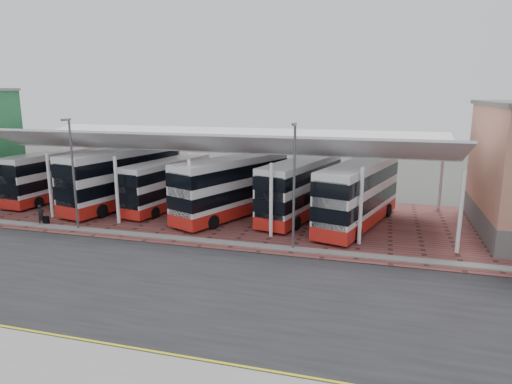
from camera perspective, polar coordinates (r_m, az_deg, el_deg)
ground at (r=24.28m, az=-3.08°, el=-11.60°), size 140.00×140.00×0.00m
road at (r=23.42m, az=-3.89°, el=-12.53°), size 120.00×14.00×0.02m
forecourt at (r=35.75m, az=6.74°, el=-3.66°), size 72.00×16.00×0.06m
north_kerb at (r=29.78m, az=0.79°, el=-6.82°), size 120.00×0.80×0.14m
yellow_line_near at (r=18.57m, az=-10.51°, el=-19.86°), size 120.00×0.12×0.01m
yellow_line_far at (r=18.79m, az=-10.08°, el=-19.41°), size 120.00×0.12×0.01m
canopy at (r=37.56m, az=-5.01°, el=6.13°), size 37.00×11.63×7.07m
lamp_west at (r=34.99m, az=-21.91°, el=2.44°), size 0.16×0.90×8.07m
lamp_east at (r=28.28m, az=4.77°, el=1.12°), size 0.16×0.90×8.07m
bus_0 at (r=46.46m, az=-23.79°, el=1.91°), size 3.39×10.90×4.42m
bus_1 at (r=41.47m, az=-16.33°, el=1.70°), size 5.41×12.39×4.98m
bus_2 at (r=39.83m, az=-11.03°, el=0.93°), size 4.17×10.26×4.13m
bus_3 at (r=36.52m, az=-2.97°, el=0.60°), size 6.86×11.61×4.73m
bus_4 at (r=36.49m, az=5.67°, el=0.42°), size 5.15×11.38×4.57m
bus_5 at (r=34.67m, az=12.68°, el=-0.34°), size 5.62×11.76×4.73m
pedestrian at (r=37.89m, az=-25.29°, el=-2.61°), size 0.44×0.61×1.55m
suitcase at (r=38.01m, az=-24.73°, el=-3.23°), size 0.37×0.26×0.63m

